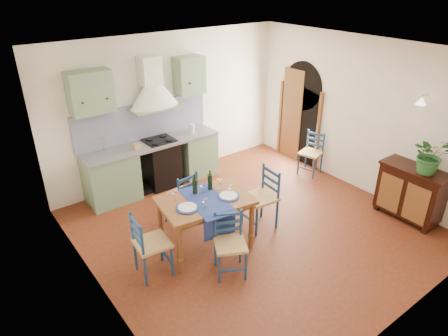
{
  "coord_description": "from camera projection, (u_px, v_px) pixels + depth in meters",
  "views": [
    {
      "loc": [
        -3.64,
        -4.02,
        3.78
      ],
      "look_at": [
        -0.36,
        0.3,
        1.08
      ],
      "focal_mm": 32.0,
      "sensor_mm": 36.0,
      "label": 1
    }
  ],
  "objects": [
    {
      "name": "floor",
      "position": [
        253.0,
        227.0,
        6.52
      ],
      "size": [
        5.0,
        5.0,
        0.0
      ],
      "primitive_type": "plane",
      "color": "#491B0F",
      "rests_on": "ground"
    },
    {
      "name": "back_wall",
      "position": [
        155.0,
        133.0,
        7.44
      ],
      "size": [
        5.0,
        0.96,
        2.8
      ],
      "color": "white",
      "rests_on": "ground"
    },
    {
      "name": "right_wall",
      "position": [
        346.0,
        115.0,
        7.47
      ],
      "size": [
        0.26,
        5.0,
        2.8
      ],
      "color": "white",
      "rests_on": "ground"
    },
    {
      "name": "left_wall",
      "position": [
        91.0,
        202.0,
        4.55
      ],
      "size": [
        0.04,
        5.0,
        2.8
      ],
      "primitive_type": "cube",
      "color": "white",
      "rests_on": "ground"
    },
    {
      "name": "ceiling",
      "position": [
        260.0,
        52.0,
        5.27
      ],
      "size": [
        5.0,
        5.0,
        0.01
      ],
      "primitive_type": "cube",
      "color": "white",
      "rests_on": "back_wall"
    },
    {
      "name": "dining_table",
      "position": [
        206.0,
        205.0,
        5.76
      ],
      "size": [
        1.41,
        1.09,
        1.14
      ],
      "color": "brown",
      "rests_on": "ground"
    },
    {
      "name": "chair_near",
      "position": [
        230.0,
        244.0,
        5.38
      ],
      "size": [
        0.56,
        0.56,
        0.89
      ],
      "color": "navy",
      "rests_on": "ground"
    },
    {
      "name": "chair_far",
      "position": [
        182.0,
        197.0,
        6.44
      ],
      "size": [
        0.5,
        0.5,
        0.94
      ],
      "color": "navy",
      "rests_on": "ground"
    },
    {
      "name": "chair_left",
      "position": [
        150.0,
        244.0,
        5.32
      ],
      "size": [
        0.49,
        0.49,
        0.95
      ],
      "color": "navy",
      "rests_on": "ground"
    },
    {
      "name": "chair_right",
      "position": [
        262.0,
        197.0,
        6.36
      ],
      "size": [
        0.51,
        0.51,
        1.01
      ],
      "color": "navy",
      "rests_on": "ground"
    },
    {
      "name": "chair_spare",
      "position": [
        311.0,
        153.0,
        8.08
      ],
      "size": [
        0.5,
        0.5,
        0.86
      ],
      "color": "navy",
      "rests_on": "ground"
    },
    {
      "name": "sideboard",
      "position": [
        411.0,
        191.0,
        6.56
      ],
      "size": [
        0.5,
        1.05,
        0.94
      ],
      "color": "black",
      "rests_on": "ground"
    },
    {
      "name": "potted_plant",
      "position": [
        431.0,
        155.0,
        6.1
      ],
      "size": [
        0.7,
        0.66,
        0.61
      ],
      "primitive_type": "imported",
      "rotation": [
        0.0,
        0.0,
        -0.43
      ],
      "color": "#235927",
      "rests_on": "sideboard"
    }
  ]
}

